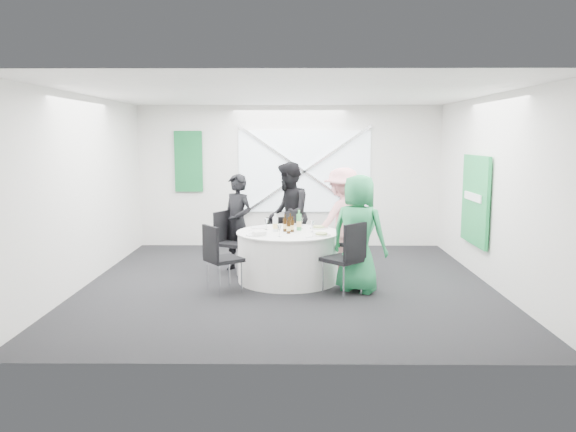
{
  "coord_description": "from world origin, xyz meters",
  "views": [
    {
      "loc": [
        0.08,
        -8.18,
        2.19
      ],
      "look_at": [
        0.0,
        0.2,
        1.0
      ],
      "focal_mm": 35.0,
      "sensor_mm": 36.0,
      "label": 1
    }
  ],
  "objects_px": {
    "chair_back_left": "(229,237)",
    "person_man_back_left": "(237,223)",
    "banquet_table": "(288,256)",
    "person_man_back": "(288,214)",
    "green_water_bottle": "(299,222)",
    "person_woman_pink": "(343,220)",
    "chair_back_right": "(350,235)",
    "chair_front_right": "(348,253)",
    "chair_front_left": "(218,253)",
    "clear_water_bottle": "(275,225)",
    "chair_back": "(277,238)",
    "person_woman_green": "(358,234)"
  },
  "relations": [
    {
      "from": "chair_back",
      "to": "chair_back_left",
      "type": "distance_m",
      "value": 0.95
    },
    {
      "from": "chair_back_left",
      "to": "chair_front_right",
      "type": "height_order",
      "value": "chair_front_right"
    },
    {
      "from": "chair_back_left",
      "to": "person_woman_pink",
      "type": "bearing_deg",
      "value": -58.92
    },
    {
      "from": "chair_back_right",
      "to": "chair_front_right",
      "type": "bearing_deg",
      "value": -40.85
    },
    {
      "from": "chair_front_right",
      "to": "chair_back_left",
      "type": "bearing_deg",
      "value": -81.64
    },
    {
      "from": "person_man_back_left",
      "to": "chair_front_left",
      "type": "bearing_deg",
      "value": -58.3
    },
    {
      "from": "chair_front_left",
      "to": "person_man_back",
      "type": "distance_m",
      "value": 1.98
    },
    {
      "from": "banquet_table",
      "to": "chair_front_left",
      "type": "height_order",
      "value": "chair_front_left"
    },
    {
      "from": "chair_front_right",
      "to": "person_man_back",
      "type": "bearing_deg",
      "value": -110.25
    },
    {
      "from": "person_man_back_left",
      "to": "person_woman_pink",
      "type": "relative_size",
      "value": 0.94
    },
    {
      "from": "chair_front_right",
      "to": "person_man_back_left",
      "type": "height_order",
      "value": "person_man_back_left"
    },
    {
      "from": "chair_front_left",
      "to": "banquet_table",
      "type": "bearing_deg",
      "value": -90.0
    },
    {
      "from": "green_water_bottle",
      "to": "clear_water_bottle",
      "type": "relative_size",
      "value": 1.12
    },
    {
      "from": "chair_front_right",
      "to": "person_woman_green",
      "type": "distance_m",
      "value": 0.38
    },
    {
      "from": "banquet_table",
      "to": "clear_water_bottle",
      "type": "relative_size",
      "value": 5.58
    },
    {
      "from": "banquet_table",
      "to": "person_man_back_left",
      "type": "xyz_separation_m",
      "value": [
        -0.83,
        0.64,
        0.41
      ]
    },
    {
      "from": "chair_back_right",
      "to": "person_man_back",
      "type": "height_order",
      "value": "person_man_back"
    },
    {
      "from": "chair_back",
      "to": "chair_front_left",
      "type": "relative_size",
      "value": 0.84
    },
    {
      "from": "chair_back_left",
      "to": "clear_water_bottle",
      "type": "xyz_separation_m",
      "value": [
        0.77,
        -0.51,
        0.28
      ]
    },
    {
      "from": "person_woman_pink",
      "to": "person_man_back_left",
      "type": "bearing_deg",
      "value": -35.57
    },
    {
      "from": "person_man_back_left",
      "to": "person_woman_green",
      "type": "relative_size",
      "value": 0.95
    },
    {
      "from": "banquet_table",
      "to": "clear_water_bottle",
      "type": "xyz_separation_m",
      "value": [
        -0.19,
        0.0,
        0.49
      ]
    },
    {
      "from": "chair_back_left",
      "to": "person_woman_pink",
      "type": "relative_size",
      "value": 0.59
    },
    {
      "from": "person_woman_green",
      "to": "banquet_table",
      "type": "bearing_deg",
      "value": -0.0
    },
    {
      "from": "green_water_bottle",
      "to": "person_woman_pink",
      "type": "bearing_deg",
      "value": 34.37
    },
    {
      "from": "chair_back_left",
      "to": "person_man_back_left",
      "type": "distance_m",
      "value": 0.28
    },
    {
      "from": "person_man_back",
      "to": "green_water_bottle",
      "type": "xyz_separation_m",
      "value": [
        0.17,
        -0.88,
        -0.0
      ]
    },
    {
      "from": "chair_front_right",
      "to": "person_woman_pink",
      "type": "distance_m",
      "value": 1.47
    },
    {
      "from": "banquet_table",
      "to": "person_man_back",
      "type": "relative_size",
      "value": 0.88
    },
    {
      "from": "person_woman_pink",
      "to": "clear_water_bottle",
      "type": "distance_m",
      "value": 1.24
    },
    {
      "from": "chair_back",
      "to": "person_man_back",
      "type": "distance_m",
      "value": 0.46
    },
    {
      "from": "person_man_back_left",
      "to": "person_woman_green",
      "type": "xyz_separation_m",
      "value": [
        1.83,
        -1.23,
        0.04
      ]
    },
    {
      "from": "chair_back_left",
      "to": "person_man_back_left",
      "type": "height_order",
      "value": "person_man_back_left"
    },
    {
      "from": "chair_back",
      "to": "chair_front_right",
      "type": "bearing_deg",
      "value": -72.12
    },
    {
      "from": "chair_back_left",
      "to": "green_water_bottle",
      "type": "height_order",
      "value": "green_water_bottle"
    },
    {
      "from": "person_woman_green",
      "to": "person_man_back_left",
      "type": "bearing_deg",
      "value": -3.29
    },
    {
      "from": "person_woman_green",
      "to": "person_man_back",
      "type": "bearing_deg",
      "value": -27.17
    },
    {
      "from": "person_woman_pink",
      "to": "green_water_bottle",
      "type": "distance_m",
      "value": 0.87
    },
    {
      "from": "chair_back",
      "to": "banquet_table",
      "type": "bearing_deg",
      "value": -90.0
    },
    {
      "from": "person_man_back_left",
      "to": "person_woman_pink",
      "type": "distance_m",
      "value": 1.72
    },
    {
      "from": "chair_front_left",
      "to": "green_water_bottle",
      "type": "xyz_separation_m",
      "value": [
        1.13,
        0.82,
        0.31
      ]
    },
    {
      "from": "chair_back_right",
      "to": "banquet_table",
      "type": "bearing_deg",
      "value": -90.0
    },
    {
      "from": "person_man_back_left",
      "to": "clear_water_bottle",
      "type": "distance_m",
      "value": 0.91
    },
    {
      "from": "chair_back",
      "to": "chair_back_right",
      "type": "relative_size",
      "value": 0.82
    },
    {
      "from": "person_man_back_left",
      "to": "green_water_bottle",
      "type": "height_order",
      "value": "person_man_back_left"
    },
    {
      "from": "banquet_table",
      "to": "chair_back_right",
      "type": "distance_m",
      "value": 1.24
    },
    {
      "from": "person_woman_pink",
      "to": "clear_water_bottle",
      "type": "bearing_deg",
      "value": -5.09
    },
    {
      "from": "green_water_bottle",
      "to": "clear_water_bottle",
      "type": "bearing_deg",
      "value": -161.42
    },
    {
      "from": "person_man_back_left",
      "to": "clear_water_bottle",
      "type": "bearing_deg",
      "value": -7.39
    },
    {
      "from": "person_man_back_left",
      "to": "clear_water_bottle",
      "type": "xyz_separation_m",
      "value": [
        0.64,
        -0.64,
        0.07
      ]
    }
  ]
}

